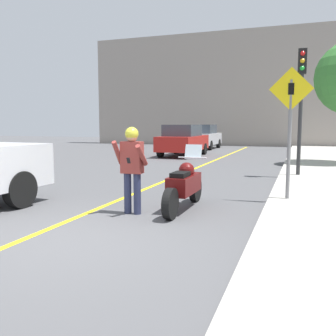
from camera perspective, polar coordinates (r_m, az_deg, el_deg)
The scene contains 9 objects.
ground_plane at distance 5.78m, azimuth -15.72°, elevation -10.68°, with size 80.00×80.00×0.00m, color #4C4C4F.
road_center_line at distance 11.29m, azimuth -0.47°, elevation -1.97°, with size 0.12×36.00×0.01m.
building_backdrop at distance 30.78m, azimuth 13.79°, elevation 11.69°, with size 28.00×1.20×9.00m.
motorcycle at distance 7.47m, azimuth 2.51°, elevation -2.65°, with size 0.62×2.26×1.27m.
person_biker at distance 7.07m, azimuth -5.52°, elevation 0.98°, with size 0.59×0.46×1.65m.
crossing_sign at distance 8.38m, azimuth 18.10°, elevation 6.89°, with size 0.91×0.08×2.79m.
traffic_light at distance 12.57m, azimuth 19.65°, elevation 11.35°, with size 0.26×0.30×3.91m.
parked_car_red at distance 20.21m, azimuth 2.30°, elevation 4.27°, with size 1.88×4.20×1.68m.
parked_car_silver at distance 26.27m, azimuth 5.32°, elevation 4.80°, with size 1.88×4.20×1.68m.
Camera 1 is at (3.23, -4.48, 1.70)m, focal length 40.00 mm.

